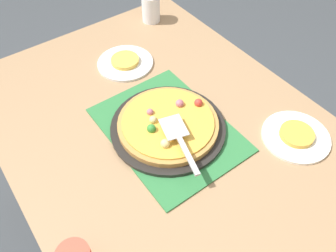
% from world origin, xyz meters
% --- Properties ---
extents(ground_plane, '(8.00, 8.00, 0.00)m').
position_xyz_m(ground_plane, '(0.00, 0.00, 0.00)').
color(ground_plane, '#3D4247').
extents(dining_table, '(1.40, 1.00, 0.75)m').
position_xyz_m(dining_table, '(0.00, 0.00, 0.64)').
color(dining_table, '#9E7A56').
rests_on(dining_table, ground_plane).
extents(placemat, '(0.48, 0.36, 0.01)m').
position_xyz_m(placemat, '(0.00, 0.00, 0.75)').
color(placemat, '#2D753D').
rests_on(placemat, dining_table).
extents(pizza_pan, '(0.38, 0.38, 0.01)m').
position_xyz_m(pizza_pan, '(0.00, 0.00, 0.76)').
color(pizza_pan, black).
rests_on(pizza_pan, placemat).
extents(pizza, '(0.33, 0.33, 0.05)m').
position_xyz_m(pizza, '(0.00, -0.00, 0.78)').
color(pizza, '#B78442').
rests_on(pizza, pizza_pan).
extents(plate_near_left, '(0.22, 0.22, 0.01)m').
position_xyz_m(plate_near_left, '(0.27, 0.32, 0.76)').
color(plate_near_left, white).
rests_on(plate_near_left, dining_table).
extents(plate_far_right, '(0.22, 0.22, 0.01)m').
position_xyz_m(plate_far_right, '(-0.38, 0.06, 0.76)').
color(plate_far_right, white).
rests_on(plate_far_right, dining_table).
extents(served_slice_left, '(0.11, 0.11, 0.02)m').
position_xyz_m(served_slice_left, '(0.27, 0.32, 0.77)').
color(served_slice_left, gold).
rests_on(served_slice_left, plate_near_left).
extents(served_slice_right, '(0.11, 0.11, 0.02)m').
position_xyz_m(served_slice_right, '(-0.38, 0.06, 0.77)').
color(served_slice_right, '#EAB747').
rests_on(served_slice_right, plate_far_right).
extents(cup_far, '(0.08, 0.08, 0.12)m').
position_xyz_m(cup_far, '(-0.57, 0.32, 0.81)').
color(cup_far, white).
rests_on(cup_far, dining_table).
extents(pizza_server, '(0.23, 0.10, 0.01)m').
position_xyz_m(pizza_server, '(0.09, -0.03, 0.82)').
color(pizza_server, silver).
rests_on(pizza_server, pizza).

